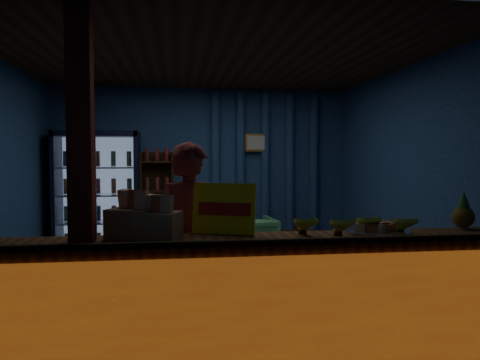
% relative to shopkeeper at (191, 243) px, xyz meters
% --- Properties ---
extents(ground, '(4.60, 4.60, 0.00)m').
position_rel_shopkeeper_xyz_m(ground, '(0.30, 1.37, -0.83)').
color(ground, '#515154').
rests_on(ground, ground).
extents(room_walls, '(4.60, 4.60, 4.60)m').
position_rel_shopkeeper_xyz_m(room_walls, '(0.30, 1.37, 0.74)').
color(room_walls, navy).
rests_on(room_walls, ground).
extents(counter, '(4.40, 0.57, 0.99)m').
position_rel_shopkeeper_xyz_m(counter, '(0.30, -0.54, -0.35)').
color(counter, brown).
rests_on(counter, ground).
extents(support_post, '(0.16, 0.16, 2.60)m').
position_rel_shopkeeper_xyz_m(support_post, '(-0.75, -0.53, 0.47)').
color(support_post, maroon).
rests_on(support_post, ground).
extents(beverage_cooler, '(1.20, 0.62, 1.90)m').
position_rel_shopkeeper_xyz_m(beverage_cooler, '(-1.25, 3.28, 0.10)').
color(beverage_cooler, black).
rests_on(beverage_cooler, ground).
extents(bottle_shelf, '(0.50, 0.28, 1.60)m').
position_rel_shopkeeper_xyz_m(bottle_shelf, '(-0.40, 3.42, -0.04)').
color(bottle_shelf, '#382611').
rests_on(bottle_shelf, ground).
extents(curtain_folds, '(1.74, 0.14, 2.50)m').
position_rel_shopkeeper_xyz_m(curtain_folds, '(1.30, 3.51, 0.47)').
color(curtain_folds, navy).
rests_on(curtain_folds, room_walls).
extents(framed_picture, '(0.36, 0.04, 0.28)m').
position_rel_shopkeeper_xyz_m(framed_picture, '(1.15, 3.46, 0.92)').
color(framed_picture, gold).
rests_on(framed_picture, room_walls).
extents(shopkeeper, '(0.61, 0.40, 1.66)m').
position_rel_shopkeeper_xyz_m(shopkeeper, '(0.00, 0.00, 0.00)').
color(shopkeeper, maroon).
rests_on(shopkeeper, ground).
extents(green_chair, '(0.79, 0.81, 0.68)m').
position_rel_shopkeeper_xyz_m(green_chair, '(0.90, 2.67, -0.49)').
color(green_chair, '#5DBA74').
rests_on(green_chair, ground).
extents(side_table, '(0.51, 0.38, 0.53)m').
position_rel_shopkeeper_xyz_m(side_table, '(1.61, 2.73, -0.61)').
color(side_table, '#382611').
rests_on(side_table, ground).
extents(yellow_sign, '(0.49, 0.26, 0.39)m').
position_rel_shopkeeper_xyz_m(yellow_sign, '(0.24, -0.32, 0.31)').
color(yellow_sign, yellow).
rests_on(yellow_sign, counter).
extents(snack_box_left, '(0.37, 0.33, 0.32)m').
position_rel_shopkeeper_xyz_m(snack_box_left, '(-0.25, -0.48, 0.23)').
color(snack_box_left, olive).
rests_on(snack_box_left, counter).
extents(snack_box_centre, '(0.41, 0.38, 0.35)m').
position_rel_shopkeeper_xyz_m(snack_box_centre, '(-0.43, -0.38, 0.24)').
color(snack_box_centre, olive).
rests_on(snack_box_centre, counter).
extents(pastry_tray, '(0.51, 0.51, 0.08)m').
position_rel_shopkeeper_xyz_m(pastry_tray, '(1.41, -0.46, 0.15)').
color(pastry_tray, silver).
rests_on(pastry_tray, counter).
extents(banana_bunches, '(0.95, 0.28, 0.15)m').
position_rel_shopkeeper_xyz_m(banana_bunches, '(1.20, -0.50, 0.20)').
color(banana_bunches, yellow).
rests_on(banana_bunches, counter).
extents(pineapple, '(0.18, 0.18, 0.30)m').
position_rel_shopkeeper_xyz_m(pineapple, '(2.19, -0.35, 0.25)').
color(pineapple, brown).
rests_on(pineapple, counter).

